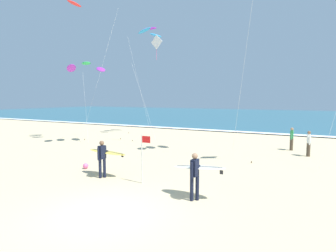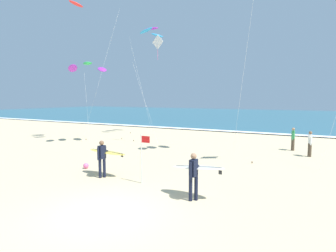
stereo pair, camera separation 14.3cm
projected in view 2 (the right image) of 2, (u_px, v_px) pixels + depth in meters
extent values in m
plane|color=#D1BA8E|center=(104.00, 213.00, 9.03)|extent=(160.00, 160.00, 0.00)
cube|color=#2D6075|center=(290.00, 117.00, 55.02)|extent=(160.00, 60.00, 0.08)
cube|color=white|center=(258.00, 133.00, 29.17)|extent=(160.00, 1.28, 0.01)
cylinder|color=black|center=(100.00, 168.00, 12.97)|extent=(0.13, 0.13, 0.88)
cylinder|color=black|center=(104.00, 168.00, 13.05)|extent=(0.13, 0.13, 0.88)
cube|color=black|center=(102.00, 152.00, 12.94)|extent=(0.21, 0.34, 0.60)
cube|color=yellow|center=(100.00, 151.00, 12.99)|extent=(0.02, 0.20, 0.32)
sphere|color=brown|center=(102.00, 143.00, 12.90)|extent=(0.21, 0.21, 0.21)
cylinder|color=black|center=(98.00, 154.00, 12.74)|extent=(0.09, 0.09, 0.56)
cylinder|color=black|center=(105.00, 149.00, 13.12)|extent=(0.09, 0.09, 0.26)
cylinder|color=black|center=(106.00, 151.00, 13.24)|extent=(0.25, 0.09, 0.14)
ellipsoid|color=#EFD14C|center=(107.00, 152.00, 13.25)|extent=(2.11, 0.61, 0.15)
cube|color=#333333|center=(107.00, 151.00, 13.25)|extent=(1.84, 0.07, 0.07)
cube|color=#262628|center=(122.00, 155.00, 12.82)|extent=(0.12, 0.01, 0.14)
cylinder|color=black|center=(191.00, 189.00, 10.06)|extent=(0.13, 0.13, 0.88)
cylinder|color=black|center=(196.00, 188.00, 10.13)|extent=(0.13, 0.13, 0.88)
cube|color=black|center=(193.00, 168.00, 10.02)|extent=(0.21, 0.35, 0.60)
cube|color=yellow|center=(191.00, 166.00, 10.07)|extent=(0.02, 0.20, 0.32)
sphere|color=#A87A59|center=(194.00, 156.00, 9.98)|extent=(0.21, 0.21, 0.21)
cylinder|color=black|center=(191.00, 170.00, 9.83)|extent=(0.09, 0.09, 0.56)
cylinder|color=black|center=(196.00, 163.00, 10.21)|extent=(0.09, 0.09, 0.26)
cylinder|color=black|center=(196.00, 166.00, 10.33)|extent=(0.25, 0.09, 0.14)
ellipsoid|color=white|center=(198.00, 167.00, 10.33)|extent=(2.05, 0.65, 0.23)
cube|color=#333333|center=(198.00, 166.00, 10.33)|extent=(1.78, 0.08, 0.15)
cube|color=#262628|center=(220.00, 172.00, 9.90)|extent=(0.12, 0.02, 0.14)
cube|color=white|center=(158.00, 42.00, 21.57)|extent=(1.07, 0.22, 1.08)
cylinder|color=pink|center=(158.00, 55.00, 21.66)|extent=(0.02, 0.02, 0.79)
cylinder|color=silver|center=(145.00, 102.00, 22.87)|extent=(2.69, 0.48, 6.40)
cylinder|color=brown|center=(134.00, 141.00, 24.03)|extent=(0.06, 0.06, 0.10)
cylinder|color=silver|center=(244.00, 68.00, 16.12)|extent=(1.39, 0.92, 10.36)
cylinder|color=brown|center=(252.00, 162.00, 15.91)|extent=(0.06, 0.06, 0.10)
ellipsoid|color=red|center=(76.00, 4.00, 23.26)|extent=(1.03, 1.25, 0.55)
cylinder|color=silver|center=(101.00, 74.00, 23.82)|extent=(1.82, 2.90, 11.05)
cylinder|color=brown|center=(122.00, 139.00, 25.18)|extent=(0.06, 0.06, 0.10)
ellipsoid|color=purple|center=(73.00, 68.00, 21.74)|extent=(1.50, 1.37, 0.62)
ellipsoid|color=green|center=(88.00, 63.00, 22.14)|extent=(1.50, 1.37, 0.20)
ellipsoid|color=purple|center=(102.00, 69.00, 22.61)|extent=(1.50, 1.37, 0.62)
cylinder|color=silver|center=(87.00, 106.00, 23.45)|extent=(1.73, 1.34, 5.67)
cylinder|color=brown|center=(86.00, 139.00, 24.73)|extent=(0.06, 0.06, 0.10)
ellipsoid|color=#2D99DB|center=(146.00, 31.00, 26.33)|extent=(1.40, 0.58, 0.61)
ellipsoid|color=purple|center=(152.00, 29.00, 27.28)|extent=(1.40, 0.58, 0.20)
ellipsoid|color=#2D99DB|center=(157.00, 35.00, 28.30)|extent=(1.40, 0.58, 0.61)
cylinder|color=silver|center=(141.00, 85.00, 28.35)|extent=(2.59, 0.17, 9.61)
cylinder|color=brown|center=(130.00, 133.00, 29.38)|extent=(0.06, 0.06, 0.10)
cylinder|color=#4C3D2D|center=(310.00, 150.00, 17.64)|extent=(0.22, 0.22, 0.84)
cube|color=white|center=(310.00, 139.00, 17.57)|extent=(0.25, 0.35, 0.54)
sphere|color=brown|center=(310.00, 133.00, 17.54)|extent=(0.20, 0.20, 0.20)
cylinder|color=white|center=(309.00, 140.00, 17.78)|extent=(0.08, 0.08, 0.50)
cylinder|color=white|center=(311.00, 141.00, 17.38)|extent=(0.08, 0.08, 0.50)
cylinder|color=#4C3D2D|center=(293.00, 145.00, 19.69)|extent=(0.22, 0.22, 0.84)
cube|color=#339351|center=(293.00, 135.00, 19.63)|extent=(0.20, 0.33, 0.54)
sphere|color=#A87A59|center=(293.00, 129.00, 19.59)|extent=(0.20, 0.20, 0.20)
cylinder|color=#339351|center=(294.00, 136.00, 19.81)|extent=(0.08, 0.08, 0.50)
cylinder|color=#339351|center=(293.00, 136.00, 19.46)|extent=(0.08, 0.08, 0.50)
cylinder|color=silver|center=(141.00, 159.00, 12.10)|extent=(0.05, 0.05, 2.10)
cube|color=red|center=(146.00, 139.00, 11.91)|extent=(0.40, 0.02, 0.28)
sphere|color=pink|center=(86.00, 166.00, 14.72)|extent=(0.28, 0.28, 0.28)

